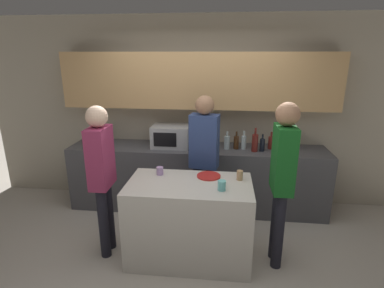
{
  "coord_description": "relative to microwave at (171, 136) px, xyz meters",
  "views": [
    {
      "loc": [
        0.37,
        -2.59,
        2.18
      ],
      "look_at": [
        0.03,
        0.5,
        1.24
      ],
      "focal_mm": 28.0,
      "sensor_mm": 36.0,
      "label": 1
    }
  ],
  "objects": [
    {
      "name": "bottle_2",
      "position": [
        1.01,
        -0.01,
        -0.05
      ],
      "size": [
        0.07,
        0.07,
        0.25
      ],
      "color": "silver",
      "rests_on": "back_counter"
    },
    {
      "name": "kitchen_island",
      "position": [
        0.4,
        -1.16,
        -0.62
      ],
      "size": [
        1.3,
        0.72,
        0.89
      ],
      "color": "beige",
      "rests_on": "ground_plane"
    },
    {
      "name": "microwave",
      "position": [
        0.0,
        0.0,
        0.0
      ],
      "size": [
        0.52,
        0.39,
        0.3
      ],
      "color": "#B7BABC",
      "rests_on": "back_counter"
    },
    {
      "name": "bottle_5",
      "position": [
        1.39,
        0.04,
        -0.06
      ],
      "size": [
        0.08,
        0.08,
        0.24
      ],
      "color": "maroon",
      "rests_on": "back_counter"
    },
    {
      "name": "cup_1",
      "position": [
        0.04,
        -0.97,
        -0.14
      ],
      "size": [
        0.08,
        0.08,
        0.09
      ],
      "color": "#B791CF",
      "rests_on": "kitchen_island"
    },
    {
      "name": "bottle_4",
      "position": [
        1.25,
        -0.08,
        -0.06
      ],
      "size": [
        0.07,
        0.07,
        0.24
      ],
      "color": "black",
      "rests_on": "back_counter"
    },
    {
      "name": "bottle_0",
      "position": [
        0.78,
        -0.04,
        -0.05
      ],
      "size": [
        0.08,
        0.08,
        0.25
      ],
      "color": "silver",
      "rests_on": "back_counter"
    },
    {
      "name": "cup_2",
      "position": [
        0.92,
        -1.02,
        -0.13
      ],
      "size": [
        0.07,
        0.07,
        0.11
      ],
      "color": "tan",
      "rests_on": "kitchen_island"
    },
    {
      "name": "bottle_3",
      "position": [
        1.15,
        -0.11,
        -0.03
      ],
      "size": [
        0.08,
        0.08,
        0.32
      ],
      "color": "maroon",
      "rests_on": "back_counter"
    },
    {
      "name": "back_counter",
      "position": [
        0.37,
        -0.02,
        -0.61
      ],
      "size": [
        3.6,
        0.62,
        0.91
      ],
      "color": "#4C4C51",
      "rests_on": "ground_plane"
    },
    {
      "name": "bottle_1",
      "position": [
        0.91,
        -0.01,
        -0.06
      ],
      "size": [
        0.07,
        0.07,
        0.25
      ],
      "color": "#472814",
      "rests_on": "back_counter"
    },
    {
      "name": "back_wall",
      "position": [
        0.37,
        0.25,
        0.47
      ],
      "size": [
        6.4,
        0.4,
        2.7
      ],
      "color": "#B2A893",
      "rests_on": "ground_plane"
    },
    {
      "name": "cup_0",
      "position": [
        0.73,
        -1.29,
        -0.13
      ],
      "size": [
        0.08,
        0.08,
        0.1
      ],
      "color": "#6AC7C8",
      "rests_on": "kitchen_island"
    },
    {
      "name": "ground_plane",
      "position": [
        0.37,
        -1.41,
        -1.06
      ],
      "size": [
        14.0,
        14.0,
        0.0
      ],
      "primitive_type": "plane",
      "color": "beige"
    },
    {
      "name": "person_left",
      "position": [
        0.5,
        -0.54,
        -0.04
      ],
      "size": [
        0.37,
        0.25,
        1.71
      ],
      "rotation": [
        0.0,
        0.0,
        -3.31
      ],
      "color": "black",
      "rests_on": "ground_plane"
    },
    {
      "name": "plate_on_island",
      "position": [
        0.59,
        -0.97,
        -0.17
      ],
      "size": [
        0.26,
        0.26,
        0.01
      ],
      "color": "red",
      "rests_on": "kitchen_island"
    },
    {
      "name": "potted_plant",
      "position": [
        1.63,
        0.0,
        0.05
      ],
      "size": [
        0.14,
        0.14,
        0.39
      ],
      "color": "silver",
      "rests_on": "back_counter"
    },
    {
      "name": "person_right",
      "position": [
        1.33,
        -1.15,
        -0.02
      ],
      "size": [
        0.23,
        0.34,
        1.75
      ],
      "rotation": [
        0.0,
        0.0,
        -4.71
      ],
      "color": "black",
      "rests_on": "ground_plane"
    },
    {
      "name": "toaster",
      "position": [
        -1.05,
        0.0,
        -0.06
      ],
      "size": [
        0.26,
        0.16,
        0.18
      ],
      "color": "silver",
      "rests_on": "back_counter"
    },
    {
      "name": "person_center",
      "position": [
        -0.54,
        -1.18,
        -0.06
      ],
      "size": [
        0.22,
        0.34,
        1.68
      ],
      "rotation": [
        0.0,
        0.0,
        -1.55
      ],
      "color": "black",
      "rests_on": "ground_plane"
    }
  ]
}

